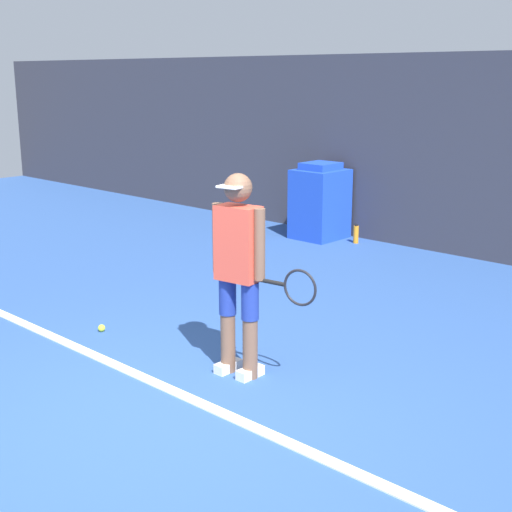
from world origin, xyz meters
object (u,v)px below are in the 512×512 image
Objects in this scene: tennis_player at (240,266)px; tennis_ball at (102,328)px; water_bottle at (356,234)px; covered_chair at (320,202)px.

tennis_player reaches higher than tennis_ball.
water_bottle is (-0.36, 4.62, 0.10)m from tennis_ball.
covered_chair is at bearing -172.17° from water_bottle.
covered_chair is (-2.60, 4.35, -0.37)m from tennis_player.
tennis_ball is at bearing 178.29° from tennis_player.
covered_chair is 0.73m from water_bottle.
tennis_player reaches higher than water_bottle.
water_bottle reaches higher than tennis_ball.
covered_chair is at bearing 112.86° from tennis_player.
tennis_player is at bearing -65.69° from water_bottle.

